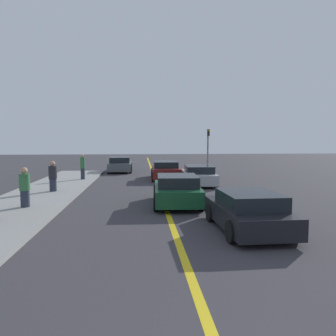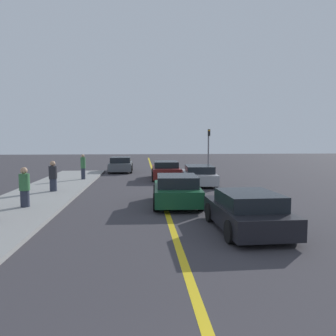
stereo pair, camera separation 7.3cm
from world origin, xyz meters
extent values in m
cube|color=gold|center=(0.00, 18.00, 0.00)|extent=(0.20, 60.00, 0.01)
cube|color=gray|center=(-5.94, 13.42, 0.07)|extent=(3.58, 26.83, 0.14)
cube|color=black|center=(2.29, 8.22, 0.48)|extent=(1.96, 3.88, 0.61)
cube|color=black|center=(2.29, 8.03, 1.00)|extent=(1.69, 2.15, 0.45)
cylinder|color=black|center=(1.38, 9.38, 0.32)|extent=(0.24, 0.64, 0.64)
cylinder|color=black|center=(3.13, 9.43, 0.32)|extent=(0.24, 0.64, 0.64)
cylinder|color=black|center=(1.45, 7.00, 0.32)|extent=(0.24, 0.64, 0.64)
cylinder|color=black|center=(3.20, 7.06, 0.32)|extent=(0.24, 0.64, 0.64)
cube|color=#144728|center=(0.53, 12.34, 0.52)|extent=(2.04, 3.92, 0.65)
cube|color=black|center=(0.53, 12.15, 1.07)|extent=(1.74, 2.18, 0.46)
cylinder|color=black|center=(-0.31, 13.57, 0.36)|extent=(0.25, 0.72, 0.71)
cylinder|color=black|center=(1.47, 13.49, 0.36)|extent=(0.25, 0.72, 0.71)
cylinder|color=black|center=(-0.41, 11.18, 0.36)|extent=(0.25, 0.72, 0.71)
cylinder|color=black|center=(1.37, 11.11, 0.36)|extent=(0.25, 0.72, 0.71)
cube|color=#9E9EA3|center=(2.59, 18.65, 0.47)|extent=(2.11, 4.58, 0.60)
cube|color=black|center=(2.59, 18.43, 0.98)|extent=(1.77, 2.55, 0.43)
cylinder|color=black|center=(1.79, 20.09, 0.30)|extent=(0.25, 0.61, 0.60)
cylinder|color=black|center=(3.54, 19.99, 0.30)|extent=(0.25, 0.61, 0.60)
cylinder|color=black|center=(1.63, 17.32, 0.30)|extent=(0.25, 0.61, 0.60)
cylinder|color=black|center=(3.39, 17.22, 0.30)|extent=(0.25, 0.61, 0.60)
cube|color=maroon|center=(0.71, 21.44, 0.52)|extent=(1.91, 4.28, 0.69)
cube|color=black|center=(0.71, 21.23, 1.08)|extent=(1.66, 2.37, 0.42)
cylinder|color=black|center=(-0.14, 22.78, 0.32)|extent=(0.23, 0.65, 0.65)
cylinder|color=black|center=(1.61, 22.75, 0.32)|extent=(0.23, 0.65, 0.65)
cylinder|color=black|center=(-0.18, 20.14, 0.32)|extent=(0.23, 0.65, 0.65)
cylinder|color=black|center=(1.56, 20.11, 0.32)|extent=(0.23, 0.65, 0.65)
cube|color=#4C5156|center=(-2.79, 26.84, 0.51)|extent=(1.92, 4.02, 0.65)
cube|color=black|center=(-2.79, 26.64, 1.07)|extent=(1.68, 2.22, 0.47)
cylinder|color=black|center=(-3.69, 28.06, 0.33)|extent=(0.23, 0.67, 0.66)
cylinder|color=black|center=(-1.91, 28.09, 0.33)|extent=(0.23, 0.67, 0.66)
cylinder|color=black|center=(-3.66, 25.58, 0.33)|extent=(0.23, 0.67, 0.66)
cylinder|color=black|center=(-1.88, 25.61, 0.33)|extent=(0.23, 0.67, 0.66)
cylinder|color=#282D3D|center=(-5.62, 11.75, 0.47)|extent=(0.35, 0.35, 0.66)
cylinder|color=#336B3D|center=(-5.62, 11.75, 1.13)|extent=(0.41, 0.41, 0.66)
sphere|color=tan|center=(-5.62, 11.75, 1.59)|extent=(0.27, 0.27, 0.27)
cylinder|color=#282D3D|center=(-5.55, 15.70, 0.46)|extent=(0.36, 0.36, 0.65)
cylinder|color=#232328|center=(-5.55, 15.70, 1.12)|extent=(0.42, 0.42, 0.65)
sphere|color=tan|center=(-5.55, 15.70, 1.58)|extent=(0.27, 0.27, 0.27)
cylinder|color=#282D3D|center=(-4.91, 20.76, 0.51)|extent=(0.27, 0.27, 0.74)
cylinder|color=#336B3D|center=(-4.91, 20.76, 1.25)|extent=(0.32, 0.32, 0.74)
sphere|color=tan|center=(-4.91, 20.76, 1.72)|extent=(0.21, 0.21, 0.21)
cylinder|color=slate|center=(4.56, 25.33, 1.82)|extent=(0.12, 0.12, 3.64)
cube|color=black|center=(4.56, 25.15, 3.36)|extent=(0.18, 0.18, 0.55)
sphere|color=orange|center=(4.56, 25.06, 3.53)|extent=(0.14, 0.14, 0.14)
camera|label=1|loc=(-1.01, -1.55, 2.84)|focal=35.00mm
camera|label=2|loc=(-0.94, -1.55, 2.84)|focal=35.00mm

